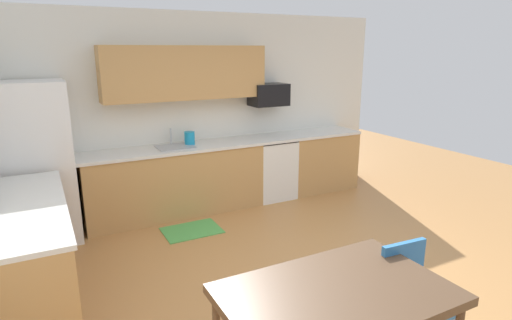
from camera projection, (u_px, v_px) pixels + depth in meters
ground_plane at (304, 282)px, 4.09m from camera, size 12.00×12.00×0.00m
wall_back at (203, 110)px, 6.02m from camera, size 5.80×0.10×2.70m
cabinet_run_back at (176, 182)px, 5.70m from camera, size 2.39×0.60×0.90m
cabinet_run_back_right at (318, 161)px, 6.77m from camera, size 1.16×0.60×0.90m
cabinet_run_left at (32, 258)px, 3.63m from camera, size 0.60×2.00×0.90m
countertop_back at (213, 144)px, 5.83m from camera, size 4.80×0.64×0.04m
countertop_left at (24, 207)px, 3.51m from camera, size 0.64×2.00×0.04m
upper_cabinets_back at (186, 73)px, 5.55m from camera, size 2.20×0.34×0.70m
refrigerator at (37, 164)px, 4.77m from camera, size 0.76×0.70×1.87m
oven_range at (271, 168)px, 6.37m from camera, size 0.60×0.60×0.91m
microwave at (268, 95)px, 6.18m from camera, size 0.54×0.36×0.32m
sink_basin at (175, 151)px, 5.60m from camera, size 0.48×0.40×0.14m
sink_faucet at (171, 137)px, 5.71m from camera, size 0.02×0.02×0.24m
dining_table at (337, 300)px, 2.57m from camera, size 1.40×0.90×0.78m
chair_near_table at (411, 293)px, 3.02m from camera, size 0.43×0.43×0.85m
floor_mat at (192, 230)px, 5.25m from camera, size 0.70×0.50×0.01m
kettle at (190, 139)px, 5.70m from camera, size 0.14×0.14×0.20m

